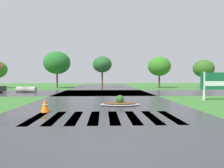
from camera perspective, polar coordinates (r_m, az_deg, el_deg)
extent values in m
cube|color=#38722D|center=(5.14, -2.11, -20.23)|extent=(120.00, 120.00, 0.10)
cube|color=#35353A|center=(14.88, -2.28, -5.35)|extent=(10.70, 80.00, 0.01)
cube|color=#35353A|center=(25.07, -2.31, -2.38)|extent=(90.00, 9.63, 0.01)
cube|color=white|center=(10.23, -20.39, -8.81)|extent=(0.45, 3.35, 0.01)
cube|color=white|center=(9.99, -15.42, -9.01)|extent=(0.45, 3.35, 0.01)
cube|color=white|center=(9.83, -10.23, -9.15)|extent=(0.45, 3.35, 0.01)
cube|color=white|center=(9.75, -4.91, -9.22)|extent=(0.45, 3.35, 0.01)
cube|color=white|center=(9.75, 0.45, -9.21)|extent=(0.45, 3.35, 0.01)
cube|color=white|center=(9.83, 5.76, -9.13)|extent=(0.45, 3.35, 0.01)
cube|color=white|center=(10.00, 10.94, -8.97)|extent=(0.45, 3.35, 0.01)
cube|color=white|center=(10.24, 15.90, -8.75)|extent=(0.45, 3.35, 0.01)
cube|color=white|center=(18.24, 24.10, -0.53)|extent=(0.13, 0.13, 2.32)
cube|color=#145938|center=(18.77, 26.84, 0.75)|extent=(2.64, 0.24, 1.39)
cube|color=white|center=(18.77, 26.83, 0.11)|extent=(2.01, 0.22, 0.39)
ellipsoid|color=#9E9B93|center=(13.91, 2.19, -5.62)|extent=(2.69, 1.60, 0.12)
ellipsoid|color=brown|center=(13.90, 2.19, -5.26)|extent=(2.20, 1.32, 0.10)
sphere|color=#2D6023|center=(13.87, 2.19, -4.23)|extent=(0.56, 0.56, 0.56)
cylinder|color=black|center=(29.29, -28.42, -1.37)|extent=(0.66, 0.28, 0.64)
cylinder|color=#9E9B93|center=(27.88, -23.32, -1.39)|extent=(1.85, 1.07, 0.70)
cylinder|color=#9E9B93|center=(27.43, -21.89, -1.42)|extent=(1.85, 1.07, 0.70)
cone|color=orange|center=(11.68, -18.06, -5.63)|extent=(0.48, 0.48, 0.74)
torus|color=white|center=(11.67, -18.06, -5.45)|extent=(0.29, 0.29, 0.04)
cube|color=orange|center=(11.73, -18.04, -7.36)|extent=(0.36, 0.36, 0.03)
cylinder|color=#4C3823|center=(36.71, -14.95, 1.07)|extent=(0.28, 0.28, 2.76)
ellipsoid|color=#246A26|center=(36.79, -14.99, 5.71)|extent=(4.57, 4.57, 3.88)
cylinder|color=#4C3823|center=(36.09, -2.71, 1.27)|extent=(0.28, 0.28, 2.95)
ellipsoid|color=#265C29|center=(36.16, -2.72, 5.45)|extent=(3.31, 3.31, 2.81)
cylinder|color=#4C3823|center=(36.73, 12.93, 0.80)|extent=(0.28, 0.28, 2.38)
ellipsoid|color=#357921|center=(36.78, 12.96, 4.80)|extent=(3.93, 3.93, 3.34)
cylinder|color=#4C3823|center=(42.35, 23.96, 0.68)|extent=(0.28, 0.28, 2.17)
ellipsoid|color=#346221|center=(42.37, 24.01, 3.97)|extent=(3.85, 3.85, 3.28)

